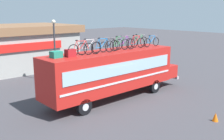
% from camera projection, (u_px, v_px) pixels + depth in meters
% --- Properties ---
extents(ground_plane, '(120.00, 120.00, 0.00)m').
position_uv_depth(ground_plane, '(111.00, 99.00, 17.55)').
color(ground_plane, '#423F44').
extents(bus, '(10.93, 2.46, 3.23)m').
position_uv_depth(bus, '(114.00, 71.00, 17.28)').
color(bus, red).
rests_on(bus, ground).
extents(luggage_bag_1, '(0.57, 0.53, 0.36)m').
position_uv_depth(luggage_bag_1, '(56.00, 54.00, 14.40)').
color(luggage_bag_1, '#1E7F66').
rests_on(luggage_bag_1, bus).
extents(luggage_bag_2, '(0.55, 0.42, 0.43)m').
position_uv_depth(luggage_bag_2, '(70.00, 53.00, 14.72)').
color(luggage_bag_2, maroon).
rests_on(luggage_bag_2, bus).
extents(rooftop_bicycle_1, '(1.78, 0.44, 0.94)m').
position_uv_depth(rooftop_bicycle_1, '(81.00, 49.00, 14.99)').
color(rooftop_bicycle_1, black).
rests_on(rooftop_bicycle_1, bus).
extents(rooftop_bicycle_2, '(1.81, 0.44, 0.95)m').
position_uv_depth(rooftop_bicycle_2, '(89.00, 48.00, 15.61)').
color(rooftop_bicycle_2, black).
rests_on(rooftop_bicycle_2, bus).
extents(rooftop_bicycle_3, '(1.83, 0.44, 0.97)m').
position_uv_depth(rooftop_bicycle_3, '(103.00, 47.00, 15.95)').
color(rooftop_bicycle_3, black).
rests_on(rooftop_bicycle_3, bus).
extents(rooftop_bicycle_4, '(1.75, 0.44, 0.89)m').
position_uv_depth(rooftop_bicycle_4, '(110.00, 46.00, 16.65)').
color(rooftop_bicycle_4, black).
rests_on(rooftop_bicycle_4, bus).
extents(rooftop_bicycle_5, '(1.72, 0.44, 0.97)m').
position_uv_depth(rooftop_bicycle_5, '(120.00, 44.00, 17.08)').
color(rooftop_bicycle_5, black).
rests_on(rooftop_bicycle_5, bus).
extents(rooftop_bicycle_6, '(1.69, 0.44, 0.93)m').
position_uv_depth(rooftop_bicycle_6, '(124.00, 43.00, 17.82)').
color(rooftop_bicycle_6, black).
rests_on(rooftop_bicycle_6, bus).
extents(rooftop_bicycle_7, '(1.72, 0.44, 0.96)m').
position_uv_depth(rooftop_bicycle_7, '(136.00, 43.00, 17.99)').
color(rooftop_bicycle_7, black).
rests_on(rooftop_bicycle_7, bus).
extents(rooftop_bicycle_8, '(1.72, 0.44, 0.94)m').
position_uv_depth(rooftop_bicycle_8, '(139.00, 42.00, 18.81)').
color(rooftop_bicycle_8, black).
rests_on(rooftop_bicycle_8, bus).
extents(rooftop_bicycle_9, '(1.63, 0.44, 0.86)m').
position_uv_depth(rooftop_bicycle_9, '(152.00, 42.00, 18.98)').
color(rooftop_bicycle_9, black).
rests_on(rooftop_bicycle_9, bus).
extents(roadside_building, '(12.71, 8.45, 4.40)m').
position_uv_depth(roadside_building, '(10.00, 47.00, 26.29)').
color(roadside_building, '#9E9E99').
rests_on(roadside_building, ground).
extents(traffic_cone, '(0.32, 0.32, 0.48)m').
position_uv_depth(traffic_cone, '(215.00, 117.00, 13.89)').
color(traffic_cone, orange).
rests_on(traffic_cone, ground).
extents(street_lamp, '(0.32, 0.32, 5.11)m').
position_uv_depth(street_lamp, '(55.00, 46.00, 20.99)').
color(street_lamp, '#38383D').
rests_on(street_lamp, ground).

